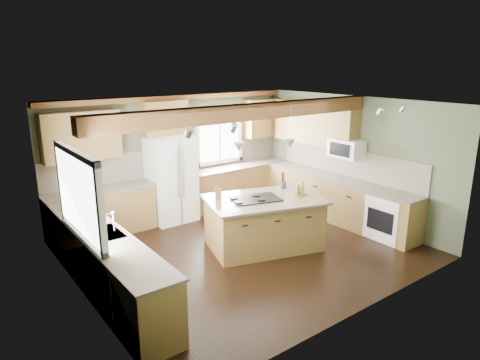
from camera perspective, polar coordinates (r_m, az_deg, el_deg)
floor at (r=7.79m, az=0.60°, el=-9.25°), size 5.60×5.60×0.00m
ceiling at (r=7.10m, az=0.66°, el=10.17°), size 5.60×5.60×0.00m
wall_back at (r=9.39m, az=-8.72°, el=3.27°), size 5.60×0.00×5.60m
wall_left at (r=6.13m, az=-20.68°, el=-4.20°), size 0.00×5.00×5.00m
wall_right at (r=9.26m, az=14.52°, el=2.79°), size 0.00×5.00×5.00m
ceiling_beam at (r=7.04m, az=1.11°, el=9.06°), size 5.55×0.26×0.26m
soffit_trim at (r=9.12m, az=-8.74°, el=10.80°), size 5.55×0.20×0.10m
backsplash_back at (r=9.39m, az=-8.65°, el=2.72°), size 5.58×0.03×0.58m
backsplash_right at (r=9.30m, az=14.18°, el=2.30°), size 0.03×3.70×0.58m
base_cab_back_left at (r=8.67m, az=-17.99°, el=-4.26°), size 2.02×0.60×0.88m
counter_back_left at (r=8.53m, az=-18.25°, el=-1.35°), size 2.06×0.64×0.04m
base_cab_back_right at (r=10.13m, az=-0.28°, el=-0.66°), size 2.62×0.60×0.88m
counter_back_right at (r=10.01m, az=-0.28°, el=1.87°), size 2.66×0.64×0.04m
base_cab_left at (r=6.57m, az=-17.55°, el=-10.69°), size 0.60×3.70×0.88m
counter_left at (r=6.39m, az=-17.89°, el=-6.97°), size 0.64×3.74×0.04m
base_cab_right at (r=9.29m, az=12.76°, el=-2.56°), size 0.60×3.70×0.88m
counter_right at (r=9.16m, az=12.93°, el=0.18°), size 0.64×3.74×0.04m
upper_cab_back_left at (r=8.36m, az=-20.43°, el=5.52°), size 1.40×0.35×0.90m
upper_cab_over_fridge at (r=8.95m, az=-10.11°, el=8.15°), size 0.96×0.35×0.70m
upper_cab_right at (r=9.60m, az=9.92°, el=7.43°), size 0.35×2.20×0.90m
upper_cab_back_corner at (r=10.41m, az=2.91°, el=8.26°), size 0.90×0.35×0.90m
window_left at (r=6.10m, az=-20.86°, el=-1.82°), size 0.04×1.60×1.05m
window_back at (r=9.90m, az=-2.85°, el=5.55°), size 1.10×0.04×1.00m
sink at (r=6.39m, az=-17.89°, el=-6.93°), size 0.50×0.65×0.03m
faucet at (r=6.39m, az=-16.48°, el=-5.41°), size 0.02×0.02×0.28m
dishwasher at (r=5.50m, az=-12.65°, el=-15.87°), size 0.60×0.60×0.84m
oven at (r=8.56m, az=19.33°, el=-4.72°), size 0.60×0.72×0.84m
microwave at (r=9.01m, az=13.99°, el=4.11°), size 0.40×0.70×0.38m
pendant_left at (r=7.19m, az=-0.16°, el=4.43°), size 0.18×0.18×0.16m
pendant_right at (r=7.56m, az=6.67°, el=4.88°), size 0.18×0.18×0.16m
refrigerator at (r=9.02m, az=-9.14°, el=0.13°), size 0.90×0.74×1.80m
island at (r=7.76m, az=3.17°, el=-5.83°), size 2.16×1.67×0.88m
island_top at (r=7.61m, az=3.22°, el=-2.60°), size 2.32×1.83×0.04m
cooktop at (r=7.54m, az=2.12°, el=-2.51°), size 0.95×0.77×0.02m
knife_block at (r=7.54m, az=-2.91°, el=-1.81°), size 0.15×0.14×0.20m
utensil_crock at (r=8.23m, az=5.75°, el=-0.59°), size 0.14×0.14×0.14m
bottle_tray at (r=7.84m, az=8.07°, el=-1.16°), size 0.29×0.29×0.23m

